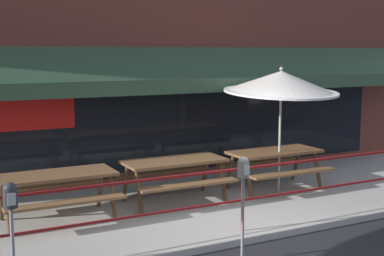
% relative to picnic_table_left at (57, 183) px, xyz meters
% --- Properties ---
extents(ground_plane, '(120.00, 120.00, 0.00)m').
position_rel_picnic_table_left_xyz_m(ground_plane, '(2.32, -2.06, -0.71)').
color(ground_plane, black).
extents(patio_deck, '(15.00, 4.00, 0.10)m').
position_rel_picnic_table_left_xyz_m(patio_deck, '(2.32, -0.06, -0.66)').
color(patio_deck, '#ADA89E').
rests_on(patio_deck, ground).
extents(restaurant_building, '(15.00, 1.60, 6.79)m').
position_rel_picnic_table_left_xyz_m(restaurant_building, '(2.32, 2.16, 2.67)').
color(restaurant_building, brown).
rests_on(restaurant_building, ground).
extents(patio_railing, '(13.84, 0.04, 0.97)m').
position_rel_picnic_table_left_xyz_m(patio_railing, '(2.32, -1.76, 0.09)').
color(patio_railing, maroon).
rests_on(patio_railing, patio_deck).
extents(picnic_table_left, '(1.80, 1.42, 0.76)m').
position_rel_picnic_table_left_xyz_m(picnic_table_left, '(0.00, 0.00, 0.00)').
color(picnic_table_left, brown).
rests_on(picnic_table_left, patio_deck).
extents(picnic_table_centre, '(1.80, 1.42, 0.76)m').
position_rel_picnic_table_left_xyz_m(picnic_table_centre, '(2.10, 0.12, 0.00)').
color(picnic_table_centre, brown).
rests_on(picnic_table_centre, patio_deck).
extents(picnic_table_right, '(1.80, 1.42, 0.76)m').
position_rel_picnic_table_left_xyz_m(picnic_table_right, '(4.20, 0.03, 0.00)').
color(picnic_table_right, brown).
rests_on(picnic_table_right, patio_deck).
extents(patio_umbrella_right, '(2.14, 2.14, 2.38)m').
position_rel_picnic_table_left_xyz_m(patio_umbrella_right, '(4.20, -0.13, 1.47)').
color(patio_umbrella_right, '#B7B2A8').
rests_on(patio_umbrella_right, patio_deck).
extents(parking_meter_near, '(0.15, 0.16, 1.42)m').
position_rel_picnic_table_left_xyz_m(parking_meter_near, '(-1.08, -2.60, 0.44)').
color(parking_meter_near, gray).
rests_on(parking_meter_near, ground).
extents(parking_meter_far, '(0.15, 0.16, 1.42)m').
position_rel_picnic_table_left_xyz_m(parking_meter_far, '(1.80, -2.57, 0.44)').
color(parking_meter_far, gray).
rests_on(parking_meter_far, ground).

